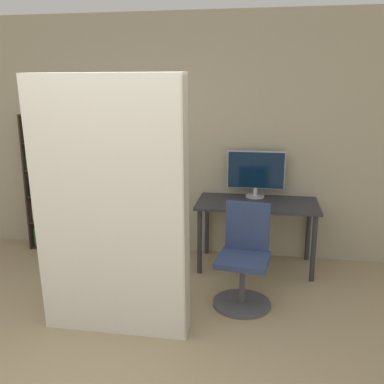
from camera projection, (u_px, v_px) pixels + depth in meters
The scene contains 6 objects.
wall_back at pixel (174, 137), 4.88m from camera, with size 8.00×0.06×2.70m.
desk at pixel (257, 211), 4.54m from camera, with size 1.27×0.68×0.72m.
monitor at pixel (256, 172), 4.66m from camera, with size 0.63×0.20×0.51m.
office_chair at pixel (244, 265), 3.81m from camera, with size 0.52×0.52×0.91m.
bookshelf at pixel (53, 183), 5.10m from camera, with size 0.70×0.30×1.61m.
mattress_near at pixel (112, 211), 3.21m from camera, with size 1.16×0.29×2.01m.
Camera 1 is at (1.03, -1.83, 1.91)m, focal length 40.00 mm.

